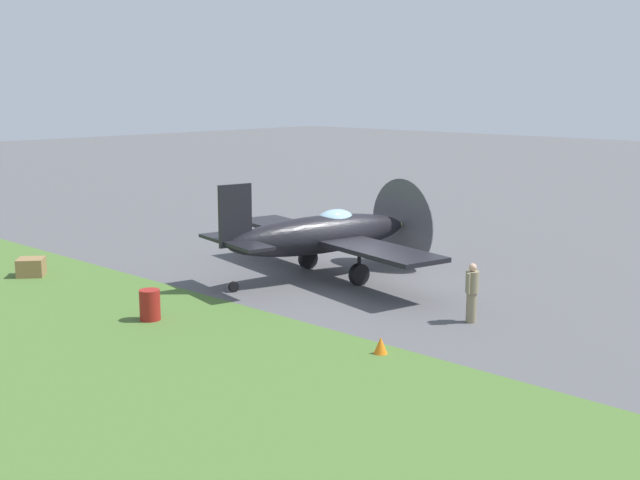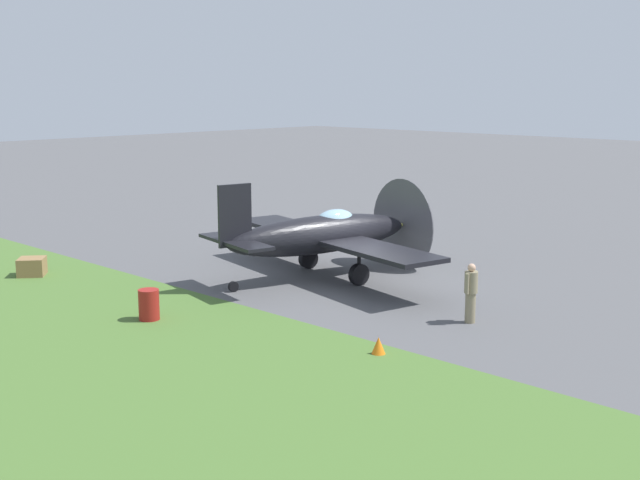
{
  "view_description": "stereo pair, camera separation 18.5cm",
  "coord_description": "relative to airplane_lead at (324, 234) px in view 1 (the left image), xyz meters",
  "views": [
    {
      "loc": [
        17.45,
        -20.75,
        6.7
      ],
      "look_at": [
        -2.0,
        -0.27,
        1.37
      ],
      "focal_mm": 46.06,
      "sensor_mm": 36.0,
      "label": 1
    },
    {
      "loc": [
        17.59,
        -20.62,
        6.7
      ],
      "look_at": [
        -2.0,
        -0.27,
        1.37
      ],
      "focal_mm": 46.06,
      "sensor_mm": 36.0,
      "label": 2
    }
  ],
  "objects": [
    {
      "name": "grass_verge",
      "position": [
        1.96,
        -9.96,
        -1.56
      ],
      "size": [
        120.0,
        11.0,
        0.01
      ],
      "primitive_type": "cube",
      "color": "#476B2D",
      "rests_on": "ground"
    },
    {
      "name": "fuel_drum",
      "position": [
        0.01,
        -7.38,
        -1.11
      ],
      "size": [
        0.6,
        0.6,
        0.9
      ],
      "primitive_type": "cylinder",
      "color": "maroon",
      "rests_on": "ground"
    },
    {
      "name": "runway_marker_cone",
      "position": [
        6.81,
        -5.13,
        -1.34
      ],
      "size": [
        0.36,
        0.36,
        0.44
      ],
      "primitive_type": "cone",
      "color": "orange",
      "rests_on": "ground"
    },
    {
      "name": "airplane_lead",
      "position": [
        0.0,
        0.0,
        0.0
      ],
      "size": [
        10.54,
        8.42,
        3.73
      ],
      "rotation": [
        0.0,
        0.0,
        -0.21
      ],
      "color": "black",
      "rests_on": "ground"
    },
    {
      "name": "ground_crew_chief",
      "position": [
        6.9,
        -1.15,
        -0.65
      ],
      "size": [
        0.38,
        0.62,
        1.73
      ],
      "rotation": [
        0.0,
        0.0,
        1.71
      ],
      "color": "#847A5B",
      "rests_on": "ground"
    },
    {
      "name": "supply_crate",
      "position": [
        -7.78,
        -7.02,
        -1.24
      ],
      "size": [
        1.27,
        1.27,
        0.64
      ],
      "primitive_type": "cube",
      "rotation": [
        0.0,
        0.0,
        0.89
      ],
      "color": "olive",
      "rests_on": "ground"
    },
    {
      "name": "ground_plane",
      "position": [
        1.96,
        0.11,
        -1.56
      ],
      "size": [
        160.0,
        160.0,
        0.0
      ],
      "primitive_type": "plane",
      "color": "#515154"
    }
  ]
}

